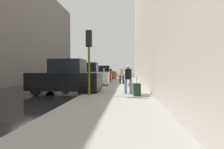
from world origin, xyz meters
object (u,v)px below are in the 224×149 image
object	(u,v)px
fire_hydrant	(105,81)
duffel_bag	(130,85)
pedestrian_in_jeans	(128,78)
parked_bronze_suv	(102,73)
parked_red_hatchback	(95,76)
traffic_light	(89,48)
rolling_suitcase	(137,89)
parked_white_van	(85,76)
pedestrian_in_tan_coat	(122,74)
parked_gray_coupe	(106,74)
parked_black_suv	(66,78)

from	to	relation	value
fire_hydrant	duffel_bag	bearing A→B (deg)	-40.45
pedestrian_in_jeans	duffel_bag	distance (m)	4.55
parked_bronze_suv	pedestrian_in_jeans	world-z (taller)	parked_bronze_suv
parked_red_hatchback	parked_bronze_suv	world-z (taller)	parked_bronze_suv
traffic_light	rolling_suitcase	distance (m)	3.48
parked_red_hatchback	traffic_light	world-z (taller)	traffic_light
parked_white_van	fire_hydrant	xyz separation A→B (m)	(1.80, 0.82, -0.54)
pedestrian_in_tan_coat	parked_red_hatchback	bearing A→B (deg)	130.50
rolling_suitcase	parked_bronze_suv	bearing A→B (deg)	104.10
parked_gray_coupe	fire_hydrant	bearing A→B (deg)	-83.63
parked_bronze_suv	pedestrian_in_jeans	xyz separation A→B (m)	(4.04, -17.09, 0.07)
parked_red_hatchback	duffel_bag	size ratio (longest dim) A/B	9.60
fire_hydrant	parked_red_hatchback	bearing A→B (deg)	111.21
parked_red_hatchback	rolling_suitcase	size ratio (longest dim) A/B	4.06
pedestrian_in_tan_coat	fire_hydrant	bearing A→B (deg)	-158.67
parked_white_van	duffel_bag	distance (m)	4.50
parked_gray_coupe	rolling_suitcase	size ratio (longest dim) A/B	4.09
fire_hydrant	rolling_suitcase	bearing A→B (deg)	-69.92
traffic_light	rolling_suitcase	size ratio (longest dim) A/B	3.46
parked_white_van	duffel_bag	world-z (taller)	parked_white_van
parked_white_van	pedestrian_in_jeans	size ratio (longest dim) A/B	2.72
parked_red_hatchback	traffic_light	size ratio (longest dim) A/B	1.17
parked_black_suv	fire_hydrant	world-z (taller)	parked_black_suv
fire_hydrant	parked_white_van	bearing A→B (deg)	-155.46
parked_red_hatchback	pedestrian_in_tan_coat	xyz separation A→B (m)	(3.43, -4.01, 0.26)
rolling_suitcase	parked_gray_coupe	bearing A→B (deg)	100.82
pedestrian_in_jeans	rolling_suitcase	size ratio (longest dim) A/B	1.64
parked_black_suv	parked_red_hatchback	bearing A→B (deg)	90.00
parked_white_van	duffel_bag	size ratio (longest dim) A/B	10.57
parked_black_suv	traffic_light	xyz separation A→B (m)	(1.85, -1.43, 1.73)
traffic_light	pedestrian_in_jeans	world-z (taller)	traffic_light
parked_black_suv	traffic_light	size ratio (longest dim) A/B	1.30
parked_gray_coupe	duffel_bag	size ratio (longest dim) A/B	9.67
parked_black_suv	parked_bronze_suv	size ratio (longest dim) A/B	1.00
traffic_light	pedestrian_in_tan_coat	xyz separation A→B (m)	(1.57, 8.01, -1.65)
parked_white_van	traffic_light	bearing A→B (deg)	-74.20
parked_gray_coupe	rolling_suitcase	xyz separation A→B (m)	(4.49, -23.53, -0.36)
fire_hydrant	rolling_suitcase	xyz separation A→B (m)	(2.69, -7.36, -0.01)
parked_bronze_suv	traffic_light	size ratio (longest dim) A/B	1.30
parked_red_hatchback	fire_hydrant	world-z (taller)	parked_red_hatchback
parked_white_van	fire_hydrant	bearing A→B (deg)	24.54
pedestrian_in_jeans	rolling_suitcase	bearing A→B (deg)	-60.33
parked_black_suv	rolling_suitcase	distance (m)	4.74
parked_white_van	pedestrian_in_jeans	distance (m)	7.02
parked_red_hatchback	rolling_suitcase	bearing A→B (deg)	-69.48
rolling_suitcase	pedestrian_in_jeans	bearing A→B (deg)	119.67
parked_white_van	fire_hydrant	distance (m)	2.05
rolling_suitcase	parked_white_van	bearing A→B (deg)	124.51
traffic_light	duffel_bag	world-z (taller)	traffic_light
fire_hydrant	parked_black_suv	bearing A→B (deg)	-106.88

